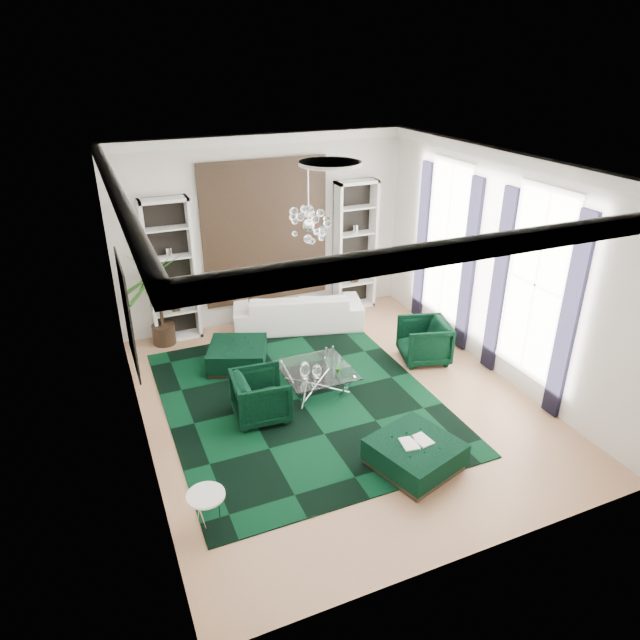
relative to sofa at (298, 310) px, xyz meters
name	(u,v)px	position (x,y,z in m)	size (l,w,h in m)	color
floor	(336,400)	(-0.42, -2.81, -0.39)	(6.00, 7.00, 0.02)	tan
ceiling	(339,164)	(-0.42, -2.81, 3.43)	(6.00, 7.00, 0.02)	white
wall_back	(265,231)	(-0.42, 0.70, 1.52)	(6.00, 0.02, 3.80)	silver
wall_front	(485,420)	(-0.42, -6.32, 1.52)	(6.00, 0.02, 3.80)	silver
wall_left	(130,328)	(-3.43, -2.81, 1.52)	(0.02, 7.00, 3.80)	silver
wall_right	(499,266)	(2.59, -2.81, 1.52)	(0.02, 7.00, 3.80)	silver
crown_molding	(339,172)	(-0.42, -2.81, 3.32)	(6.00, 7.00, 0.18)	white
ceiling_medallion	(330,163)	(-0.42, -2.51, 3.39)	(0.90, 0.90, 0.05)	white
tapestry	(265,232)	(-0.42, 0.65, 1.52)	(2.50, 0.06, 2.80)	black
shelving_left	(171,271)	(-2.37, 0.50, 1.02)	(0.90, 0.38, 2.80)	white
shelving_right	(355,246)	(1.53, 0.50, 1.02)	(0.90, 0.38, 2.80)	white
painting	(128,314)	(-3.39, -2.21, 1.47)	(0.04, 1.30, 1.60)	black
window_near	(536,285)	(2.57, -3.71, 1.52)	(0.03, 1.10, 2.90)	white
curtain_near_a	(569,319)	(2.53, -4.49, 1.27)	(0.07, 0.30, 3.25)	black
curtain_near_b	(499,283)	(2.53, -2.93, 1.27)	(0.07, 0.30, 3.25)	black
window_far	(447,242)	(2.57, -1.31, 1.52)	(0.03, 1.10, 2.90)	white
curtain_far_a	(469,267)	(2.53, -2.09, 1.27)	(0.07, 0.30, 3.25)	black
curtain_far_b	(422,243)	(2.53, -0.53, 1.27)	(0.07, 0.30, 3.25)	black
rug	(299,399)	(-0.98, -2.58, -0.37)	(4.20, 5.00, 0.02)	black
sofa	(298,310)	(0.00, 0.00, 0.00)	(2.61, 1.02, 0.76)	white
armchair_left	(261,396)	(-1.69, -2.79, 0.00)	(0.81, 0.84, 0.76)	black
armchair_right	(424,341)	(1.62, -2.22, 0.01)	(0.83, 0.86, 0.78)	black
coffee_table	(317,379)	(-0.59, -2.39, -0.18)	(1.14, 1.14, 0.39)	white
ottoman_side	(238,356)	(-1.60, -1.12, -0.16)	(0.99, 0.99, 0.44)	black
ottoman_front	(415,455)	(-0.13, -4.75, -0.17)	(1.05, 1.05, 0.42)	black
book	(416,441)	(-0.13, -4.75, 0.05)	(0.43, 0.29, 0.03)	white
side_table	(207,510)	(-2.97, -4.67, -0.16)	(0.46, 0.46, 0.45)	white
palm	(158,286)	(-2.67, 0.34, 0.82)	(1.50, 1.50, 2.40)	#26611B
chandelier	(308,225)	(-0.68, -2.31, 2.47)	(0.76, 0.76, 0.68)	white
table_plant	(338,367)	(-0.30, -2.63, 0.12)	(0.12, 0.10, 0.21)	#26611B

